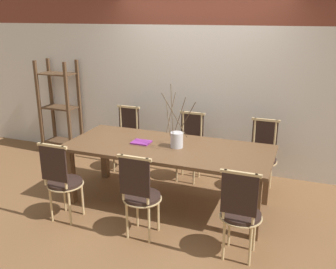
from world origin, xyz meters
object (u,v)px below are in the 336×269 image
object	(u,v)px
chair_far_center	(262,153)
book_stack	(141,142)
shelving_rack	(60,108)
dining_table	(168,153)
chair_near_center	(240,211)
vase_centerpiece	(177,139)

from	to	relation	value
chair_far_center	book_stack	xyz separation A→B (m)	(-1.37, -0.80, 0.25)
book_stack	shelving_rack	distance (m)	2.25
chair_far_center	book_stack	world-z (taller)	chair_far_center
dining_table	chair_near_center	distance (m)	1.31
chair_far_center	shelving_rack	world-z (taller)	shelving_rack
shelving_rack	chair_far_center	bearing A→B (deg)	-4.56
vase_centerpiece	dining_table	bearing A→B (deg)	-172.38
dining_table	shelving_rack	bearing A→B (deg)	155.38
chair_near_center	chair_far_center	distance (m)	1.60
book_stack	chair_near_center	bearing A→B (deg)	-30.31
chair_near_center	chair_far_center	world-z (taller)	same
chair_near_center	shelving_rack	world-z (taller)	shelving_rack
chair_near_center	book_stack	bearing A→B (deg)	149.69
dining_table	chair_near_center	bearing A→B (deg)	-37.98
chair_far_center	shelving_rack	xyz separation A→B (m)	(-3.35, 0.27, 0.26)
book_stack	shelving_rack	bearing A→B (deg)	151.74
dining_table	chair_near_center	xyz separation A→B (m)	(1.03, -0.80, -0.15)
chair_near_center	book_stack	distance (m)	1.61
dining_table	vase_centerpiece	distance (m)	0.22
chair_near_center	vase_centerpiece	world-z (taller)	vase_centerpiece
vase_centerpiece	shelving_rack	size ratio (longest dim) A/B	0.48
dining_table	chair_near_center	world-z (taller)	chair_near_center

